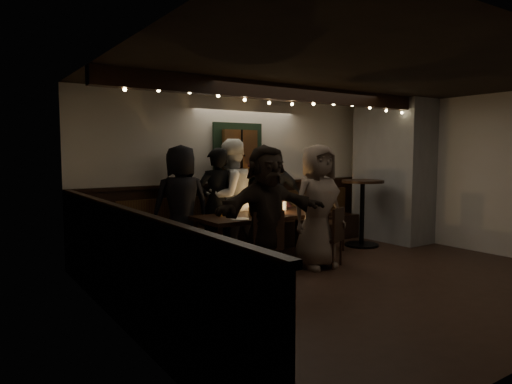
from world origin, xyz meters
TOP-DOWN VIEW (x-y plane):
  - room at (1.07, 1.42)m, footprint 6.02×5.01m
  - dining_table at (-0.40, 1.40)m, footprint 2.06×0.88m
  - chair_near_left at (-0.90, 0.62)m, footprint 0.53×0.53m
  - chair_near_right at (0.26, 0.61)m, footprint 0.52×0.52m
  - chair_end at (0.89, 1.48)m, footprint 0.47×0.47m
  - high_top at (1.74, 1.41)m, footprint 0.73×0.73m
  - person_a at (-1.44, 2.05)m, footprint 0.93×0.68m
  - person_b at (-0.83, 2.06)m, footprint 0.67×0.48m
  - person_c at (-0.54, 2.14)m, footprint 1.02×0.85m
  - person_d at (0.12, 2.08)m, footprint 1.21×0.99m
  - person_e at (0.36, 2.16)m, footprint 1.10×0.78m
  - person_f at (-0.90, 0.62)m, footprint 1.65×0.58m
  - person_g at (0.06, 0.70)m, footprint 0.88×0.59m

SIDE VIEW (x-z plane):
  - chair_near_right at x=0.26m, z-range 0.05..0.92m
  - chair_near_left at x=-0.90m, z-range 0.06..0.96m
  - chair_end at x=0.89m, z-range 0.06..1.06m
  - dining_table at x=-0.40m, z-range 0.23..1.12m
  - high_top at x=1.74m, z-range 0.15..1.32m
  - person_d at x=0.12m, z-range 0.00..1.63m
  - person_b at x=-0.83m, z-range 0.00..1.73m
  - person_e at x=0.36m, z-range 0.00..1.73m
  - person_f at x=-0.90m, z-range 0.00..1.76m
  - person_a at x=-1.44m, z-range 0.00..1.77m
  - person_g at x=0.06m, z-range 0.00..1.77m
  - person_c at x=-0.54m, z-range 0.00..1.87m
  - room at x=1.07m, z-range -0.24..2.38m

